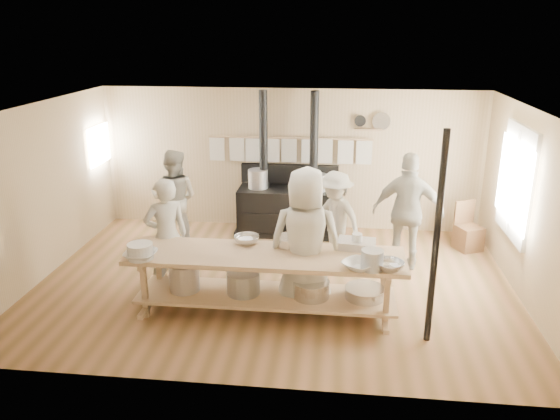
{
  "coord_description": "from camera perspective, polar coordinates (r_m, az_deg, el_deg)",
  "views": [
    {
      "loc": [
        0.91,
        -7.34,
        3.64
      ],
      "look_at": [
        0.07,
        0.2,
        1.08
      ],
      "focal_mm": 35.0,
      "sensor_mm": 36.0,
      "label": 1
    }
  ],
  "objects": [
    {
      "name": "bucket_galv",
      "position": [
        6.68,
        9.61,
        -5.16
      ],
      "size": [
        0.33,
        0.33,
        0.25
      ],
      "primitive_type": "cylinder",
      "rotation": [
        0.0,
        0.0,
        -0.24
      ],
      "color": "gray",
      "rests_on": "prep_table"
    },
    {
      "name": "cook_left",
      "position": [
        9.47,
        -10.99,
        1.16
      ],
      "size": [
        0.87,
        0.7,
        1.71
      ],
      "primitive_type": "imported",
      "rotation": [
        0.0,
        0.0,
        3.08
      ],
      "color": "#AFAB9B",
      "rests_on": "ground"
    },
    {
      "name": "cook_by_window",
      "position": [
        8.68,
        5.76,
        -0.86
      ],
      "size": [
        1.12,
        1.04,
        1.52
      ],
      "primitive_type": "imported",
      "rotation": [
        0.0,
        0.0,
        -0.64
      ],
      "color": "#AFAB9B",
      "rests_on": "ground"
    },
    {
      "name": "cook_right",
      "position": [
        8.64,
        13.23,
        -0.18
      ],
      "size": [
        1.14,
        0.59,
        1.86
      ],
      "primitive_type": "imported",
      "rotation": [
        0.0,
        0.0,
        3.02
      ],
      "color": "#AFAB9B",
      "rests_on": "ground"
    },
    {
      "name": "ground",
      "position": [
        8.25,
        -0.61,
        -7.57
      ],
      "size": [
        7.0,
        7.0,
        0.0
      ],
      "primitive_type": "plane",
      "color": "brown",
      "rests_on": "ground"
    },
    {
      "name": "chair",
      "position": [
        9.89,
        19.04,
        -2.53
      ],
      "size": [
        0.51,
        0.51,
        0.83
      ],
      "rotation": [
        0.0,
        0.0,
        0.43
      ],
      "color": "brown",
      "rests_on": "ground"
    },
    {
      "name": "left_opening",
      "position": [
        10.51,
        -18.38,
        6.48
      ],
      "size": [
        0.0,
        0.9,
        0.9
      ],
      "color": "white",
      "rests_on": "ground"
    },
    {
      "name": "prep_table",
      "position": [
        7.22,
        -1.57,
        -6.99
      ],
      "size": [
        3.6,
        0.9,
        0.85
      ],
      "color": "tan",
      "rests_on": "ground"
    },
    {
      "name": "bowl_steel_a",
      "position": [
        7.41,
        -3.5,
        -3.11
      ],
      "size": [
        0.48,
        0.48,
        0.11
      ],
      "primitive_type": "imported",
      "rotation": [
        0.0,
        0.0,
        0.74
      ],
      "color": "silver",
      "rests_on": "prep_table"
    },
    {
      "name": "mixing_bowl_large",
      "position": [
        7.33,
        0.95,
        -3.24
      ],
      "size": [
        0.4,
        0.4,
        0.12
      ],
      "primitive_type": "cylinder",
      "rotation": [
        0.0,
        0.0,
        0.07
      ],
      "color": "silver",
      "rests_on": "prep_table"
    },
    {
      "name": "stove",
      "position": [
        10.01,
        0.81,
        0.45
      ],
      "size": [
        1.9,
        0.75,
        2.6
      ],
      "color": "black",
      "rests_on": "ground"
    },
    {
      "name": "room_shell",
      "position": [
        7.67,
        -0.65,
        3.37
      ],
      "size": [
        7.0,
        7.0,
        7.0
      ],
      "color": "tan",
      "rests_on": "ground"
    },
    {
      "name": "cook_center",
      "position": [
        7.13,
        2.69,
        -3.26
      ],
      "size": [
        0.97,
        0.64,
        1.97
      ],
      "primitive_type": "imported",
      "rotation": [
        0.0,
        0.0,
        3.16
      ],
      "color": "#AFAB9B",
      "rests_on": "ground"
    },
    {
      "name": "roasting_pan",
      "position": [
        7.31,
        7.98,
        -3.55
      ],
      "size": [
        0.53,
        0.38,
        0.11
      ],
      "primitive_type": "cube",
      "rotation": [
        0.0,
        0.0,
        -0.12
      ],
      "color": "#B2B2B7",
      "rests_on": "prep_table"
    },
    {
      "name": "bowl_white_b",
      "position": [
        6.71,
        8.24,
        -5.73
      ],
      "size": [
        0.54,
        0.54,
        0.09
      ],
      "primitive_type": "imported",
      "rotation": [
        0.0,
        0.0,
        2.52
      ],
      "color": "silver",
      "rests_on": "prep_table"
    },
    {
      "name": "towel_rail",
      "position": [
        10.01,
        1.04,
        6.55
      ],
      "size": [
        3.0,
        0.04,
        0.47
      ],
      "color": "tan",
      "rests_on": "ground"
    },
    {
      "name": "window_right",
      "position": [
        8.62,
        23.47,
        2.67
      ],
      "size": [
        0.09,
        1.5,
        1.65
      ],
      "color": "beige",
      "rests_on": "ground"
    },
    {
      "name": "cook_far_left",
      "position": [
        7.83,
        -11.77,
        -2.72
      ],
      "size": [
        0.74,
        0.67,
        1.69
      ],
      "primitive_type": "imported",
      "rotation": [
        0.0,
        0.0,
        3.69
      ],
      "color": "#AFAB9B",
      "rests_on": "ground"
    },
    {
      "name": "deep_bowl_enamel",
      "position": [
        7.12,
        -14.39,
        -4.2
      ],
      "size": [
        0.41,
        0.41,
        0.2
      ],
      "primitive_type": "cylinder",
      "rotation": [
        0.0,
        0.0,
        0.33
      ],
      "color": "silver",
      "rests_on": "prep_table"
    },
    {
      "name": "back_wall_shelf",
      "position": [
        9.93,
        9.62,
        8.88
      ],
      "size": [
        0.63,
        0.14,
        0.32
      ],
      "color": "tan",
      "rests_on": "ground"
    },
    {
      "name": "pitcher",
      "position": [
        7.28,
        8.05,
        -3.24
      ],
      "size": [
        0.16,
        0.16,
        0.21
      ],
      "primitive_type": "cylinder",
      "rotation": [
        0.0,
        0.0,
        0.27
      ],
      "color": "silver",
      "rests_on": "prep_table"
    },
    {
      "name": "support_post",
      "position": [
        6.53,
        16.01,
        -3.13
      ],
      "size": [
        0.08,
        0.08,
        2.6
      ],
      "primitive_type": "cylinder",
      "color": "black",
      "rests_on": "ground"
    },
    {
      "name": "bowl_steel_b",
      "position": [
        6.73,
        11.34,
        -5.74
      ],
      "size": [
        0.49,
        0.49,
        0.11
      ],
      "primitive_type": "imported",
      "rotation": [
        0.0,
        0.0,
        3.65
      ],
      "color": "silver",
      "rests_on": "prep_table"
    },
    {
      "name": "bowl_white_a",
      "position": [
        7.14,
        -14.36,
        -4.58
      ],
      "size": [
        0.43,
        0.43,
        0.1
      ],
      "primitive_type": "imported",
      "rotation": [
        0.0,
        0.0,
        -0.08
      ],
      "color": "silver",
      "rests_on": "prep_table"
    }
  ]
}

